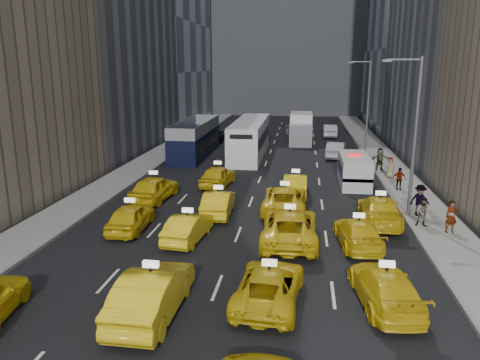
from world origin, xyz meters
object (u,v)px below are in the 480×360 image
Objects in this scene: nypd_van at (354,171)px; city_bus at (250,138)px; double_decker at (195,139)px; box_truck at (301,128)px; pedestrian_0 at (451,217)px.

nypd_van is 13.54m from city_bus.
box_truck is (9.96, 9.36, -0.06)m from double_decker.
double_decker reaches higher than pedestrian_0.
nypd_van is 19.12m from box_truck.
box_truck is at bearing 41.86° from double_decker.
nypd_van is at bearing -35.11° from double_decker.
double_decker is at bearing -162.63° from city_bus.
pedestrian_0 is at bearing -75.91° from nypd_van.
box_truck is at bearing 97.40° from pedestrian_0.
nypd_van is 0.77× the size of box_truck.
box_truck reaches higher than nypd_van.
box_truck is at bearing 67.42° from city_bus.
double_decker is 26.37m from pedestrian_0.
box_truck reaches higher than pedestrian_0.
city_bus is at bearing 113.99° from pedestrian_0.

